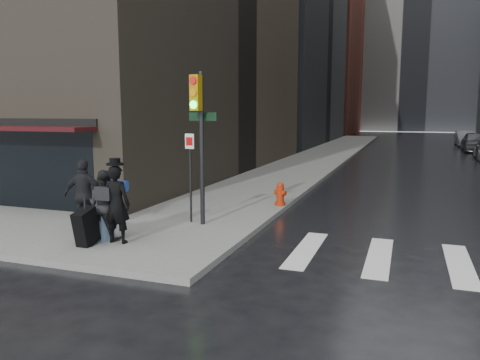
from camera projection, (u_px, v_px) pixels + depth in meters
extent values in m
plane|color=black|center=(150.00, 247.00, 10.93)|extent=(140.00, 140.00, 0.00)
cube|color=slate|center=(331.00, 152.00, 36.08)|extent=(4.00, 50.00, 0.15)
cube|color=silver|center=(306.00, 249.00, 10.70)|extent=(0.50, 3.00, 0.01)
cube|color=silver|center=(379.00, 257.00, 10.16)|extent=(0.50, 3.00, 0.01)
cube|color=silver|center=(460.00, 265.00, 9.63)|extent=(0.50, 3.00, 0.01)
cube|color=brown|center=(283.00, 47.00, 71.17)|extent=(22.00, 20.00, 26.00)
cube|color=gray|center=(416.00, 36.00, 79.30)|extent=(40.00, 12.00, 32.00)
imported|color=black|center=(117.00, 204.00, 10.60)|extent=(0.67, 0.46, 1.79)
cylinder|color=black|center=(115.00, 164.00, 10.47)|extent=(0.38, 0.38, 0.05)
cylinder|color=black|center=(115.00, 161.00, 10.46)|extent=(0.24, 0.24, 0.14)
cube|color=black|center=(103.00, 194.00, 10.60)|extent=(0.39, 0.14, 0.31)
cube|color=black|center=(86.00, 227.00, 10.43)|extent=(0.33, 0.71, 0.91)
cylinder|color=black|center=(85.00, 206.00, 10.36)|extent=(0.04, 0.04, 0.42)
imported|color=black|center=(105.00, 205.00, 10.89)|extent=(0.83, 0.67, 1.65)
cube|color=black|center=(95.00, 216.00, 11.20)|extent=(0.51, 0.29, 0.31)
cylinder|color=#1B3E99|center=(117.00, 186.00, 10.85)|extent=(0.54, 0.37, 0.26)
imported|color=black|center=(85.00, 195.00, 11.70)|extent=(1.13, 0.69, 1.80)
cylinder|color=black|center=(202.00, 149.00, 12.23)|extent=(0.12, 0.12, 4.00)
cube|color=#A87E0B|center=(196.00, 93.00, 11.84)|extent=(0.32, 0.24, 0.90)
cylinder|color=red|center=(193.00, 80.00, 11.72)|extent=(0.21, 0.10, 0.20)
cylinder|color=orange|center=(193.00, 93.00, 11.76)|extent=(0.21, 0.10, 0.20)
cylinder|color=#19E533|center=(193.00, 105.00, 11.80)|extent=(0.21, 0.10, 0.20)
cylinder|color=black|center=(191.00, 178.00, 12.57)|extent=(0.06, 0.06, 2.40)
cube|color=white|center=(190.00, 141.00, 12.39)|extent=(0.30, 0.09, 0.40)
cube|color=black|center=(203.00, 117.00, 12.18)|extent=(0.88, 0.25, 0.22)
cylinder|color=#A3260A|center=(280.00, 204.00, 15.01)|extent=(0.33, 0.33, 0.10)
cylinder|color=#A3260A|center=(280.00, 196.00, 14.97)|extent=(0.25, 0.25, 0.62)
sphere|color=#A3260A|center=(280.00, 186.00, 14.92)|extent=(0.23, 0.23, 0.23)
cylinder|color=#A3260A|center=(280.00, 193.00, 14.96)|extent=(0.44, 0.29, 0.15)
imported|color=#414146|center=(475.00, 142.00, 36.96)|extent=(2.00, 4.74, 1.60)
imported|color=#525257|center=(465.00, 138.00, 43.20)|extent=(1.57, 4.39, 1.44)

